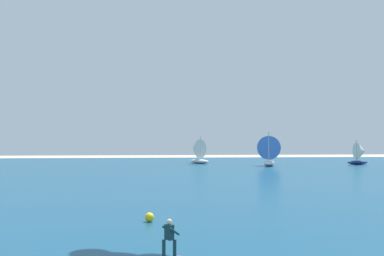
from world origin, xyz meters
TOP-DOWN VIEW (x-y plane):
  - ocean at (0.00, 50.51)m, footprint 160.00×90.00m
  - kitesurfer at (-1.65, 16.52)m, footprint 1.88×1.67m
  - sailboat_mid_left at (32.65, 70.56)m, footprint 3.63×3.05m
  - sailboat_anchored_offshore at (4.55, 75.31)m, footprint 4.33×4.33m
  - sailboat_leading at (16.22, 69.08)m, footprint 4.42×4.94m
  - marker_buoy at (-2.51, 24.36)m, footprint 0.53×0.53m

SIDE VIEW (x-z plane):
  - ocean at x=0.00m, z-range 0.00..0.10m
  - marker_buoy at x=-2.51m, z-range 0.10..0.63m
  - kitesurfer at x=-1.65m, z-range -0.13..1.54m
  - sailboat_mid_left at x=32.65m, z-range -0.08..4.21m
  - sailboat_anchored_offshore at x=4.55m, z-range -0.11..4.80m
  - sailboat_leading at x=16.22m, z-range -0.13..5.43m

